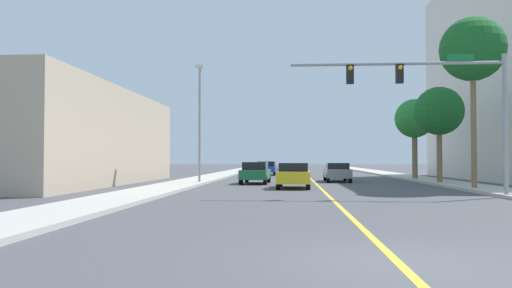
# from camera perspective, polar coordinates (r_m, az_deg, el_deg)

# --- Properties ---
(ground) EXTENTS (192.00, 192.00, 0.00)m
(ground) POSITION_cam_1_polar(r_m,az_deg,el_deg) (50.01, 5.99, -3.65)
(ground) COLOR #47474C
(sidewalk_left) EXTENTS (2.73, 168.00, 0.15)m
(sidewalk_left) POSITION_cam_1_polar(r_m,az_deg,el_deg) (50.44, -3.81, -3.55)
(sidewalk_left) COLOR #B2ADA3
(sidewalk_left) RESTS_ON ground
(sidewalk_right) EXTENTS (2.73, 168.00, 0.15)m
(sidewalk_right) POSITION_cam_1_polar(r_m,az_deg,el_deg) (51.03, 15.67, -3.47)
(sidewalk_right) COLOR #B2ADA3
(sidewalk_right) RESTS_ON ground
(lane_marking_center) EXTENTS (0.16, 144.00, 0.01)m
(lane_marking_center) POSITION_cam_1_polar(r_m,az_deg,el_deg) (50.01, 5.99, -3.64)
(lane_marking_center) COLOR yellow
(lane_marking_center) RESTS_ON ground
(building_left_near) EXTENTS (14.37, 21.87, 6.19)m
(building_left_near) POSITION_cam_1_polar(r_m,az_deg,el_deg) (35.80, -25.69, 0.71)
(building_left_near) COLOR tan
(building_left_near) RESTS_ON ground
(traffic_signal_mast) EXTENTS (9.38, 0.36, 6.11)m
(traffic_signal_mast) POSITION_cam_1_polar(r_m,az_deg,el_deg) (22.85, 20.49, 5.88)
(traffic_signal_mast) COLOR gray
(traffic_signal_mast) RESTS_ON sidewalk_right
(street_lamp) EXTENTS (0.56, 0.28, 7.77)m
(street_lamp) POSITION_cam_1_polar(r_m,az_deg,el_deg) (32.43, -6.64, 3.20)
(street_lamp) COLOR gray
(street_lamp) RESTS_ON sidewalk_left
(palm_near) EXTENTS (3.39, 3.39, 9.04)m
(palm_near) POSITION_cam_1_polar(r_m,az_deg,el_deg) (28.61, 24.08, 10.04)
(palm_near) COLOR brown
(palm_near) RESTS_ON sidewalk_right
(palm_mid) EXTENTS (3.16, 3.16, 6.23)m
(palm_mid) POSITION_cam_1_polar(r_m,az_deg,el_deg) (33.97, 20.69, 3.57)
(palm_mid) COLOR brown
(palm_mid) RESTS_ON sidewalk_right
(palm_far) EXTENTS (3.01, 3.01, 6.17)m
(palm_far) POSITION_cam_1_polar(r_m,az_deg,el_deg) (39.83, 18.11, 2.77)
(palm_far) COLOR brown
(palm_far) RESTS_ON sidewalk_right
(car_green) EXTENTS (1.90, 4.21, 1.45)m
(car_green) POSITION_cam_1_polar(r_m,az_deg,el_deg) (32.67, -0.06, -3.36)
(car_green) COLOR #196638
(car_green) RESTS_ON ground
(car_yellow) EXTENTS (1.92, 4.04, 1.43)m
(car_yellow) POSITION_cam_1_polar(r_m,az_deg,el_deg) (27.63, 4.43, -3.66)
(car_yellow) COLOR gold
(car_yellow) RESTS_ON ground
(car_gray) EXTENTS (1.77, 4.45, 1.37)m
(car_gray) POSITION_cam_1_polar(r_m,az_deg,el_deg) (35.83, 9.49, -3.23)
(car_gray) COLOR slate
(car_gray) RESTS_ON ground
(car_blue) EXTENTS (2.14, 4.60, 1.39)m
(car_blue) POSITION_cam_1_polar(r_m,az_deg,el_deg) (49.63, 1.29, -2.84)
(car_blue) COLOR #1E389E
(car_blue) RESTS_ON ground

